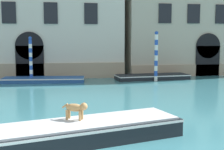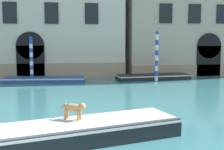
# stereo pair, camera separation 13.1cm
# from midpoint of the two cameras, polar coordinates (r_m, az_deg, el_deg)

# --- Properties ---
(boat_foreground) EXTENTS (8.59, 3.91, 0.66)m
(boat_foreground) POSITION_cam_midpoint_polar(r_m,az_deg,el_deg) (10.07, -10.63, -10.61)
(boat_foreground) COLOR black
(boat_foreground) RESTS_ON ground_plane
(dog_on_deck) EXTENTS (0.84, 0.53, 0.60)m
(dog_on_deck) POSITION_cam_midpoint_polar(r_m,az_deg,el_deg) (10.37, -6.93, -6.01)
(dog_on_deck) COLOR tan
(dog_on_deck) RESTS_ON boat_foreground
(boat_moored_near_palazzo) EXTENTS (6.20, 2.26, 0.36)m
(boat_moored_near_palazzo) POSITION_cam_midpoint_polar(r_m,az_deg,el_deg) (24.03, -12.52, -0.82)
(boat_moored_near_palazzo) COLOR #234C8C
(boat_moored_near_palazzo) RESTS_ON ground_plane
(boat_moored_far) EXTENTS (6.00, 2.30, 0.39)m
(boat_moored_far) POSITION_cam_midpoint_polar(r_m,az_deg,el_deg) (25.22, 7.21, -0.31)
(boat_moored_far) COLOR black
(boat_moored_far) RESTS_ON ground_plane
(mooring_pole_0) EXTENTS (0.27, 0.27, 3.82)m
(mooring_pole_0) POSITION_cam_midpoint_polar(r_m,az_deg,el_deg) (24.07, 7.91, 3.46)
(mooring_pole_0) COLOR white
(mooring_pole_0) RESTS_ON ground_plane
(mooring_pole_2) EXTENTS (0.25, 0.25, 3.42)m
(mooring_pole_2) POSITION_cam_midpoint_polar(r_m,az_deg,el_deg) (23.92, -14.79, 2.79)
(mooring_pole_2) COLOR white
(mooring_pole_2) RESTS_ON ground_plane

